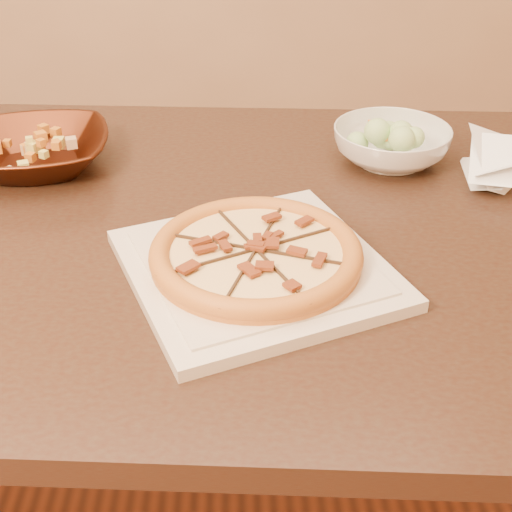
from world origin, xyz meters
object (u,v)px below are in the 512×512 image
object	(u,v)px
dining_table	(176,270)
pizza	(256,254)
salad_bowl	(391,145)
bronze_bowl	(37,152)
plate	(256,268)

from	to	relation	value
dining_table	pizza	bearing A→B (deg)	-50.89
pizza	dining_table	bearing A→B (deg)	129.11
pizza	salad_bowl	distance (m)	0.43
bronze_bowl	plate	bearing A→B (deg)	-42.61
plate	salad_bowl	bearing A→B (deg)	54.99
dining_table	pizza	xyz separation A→B (m)	(0.13, -0.15, 0.13)
plate	pizza	bearing A→B (deg)	156.83
dining_table	pizza	world-z (taller)	pizza
plate	salad_bowl	distance (m)	0.43
plate	salad_bowl	size ratio (longest dim) A/B	2.08
dining_table	bronze_bowl	distance (m)	0.34
bronze_bowl	pizza	bearing A→B (deg)	-42.61
pizza	salad_bowl	world-z (taller)	salad_bowl
plate	salad_bowl	xyz separation A→B (m)	(0.25, 0.36, 0.02)
plate	pizza	world-z (taller)	pizza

